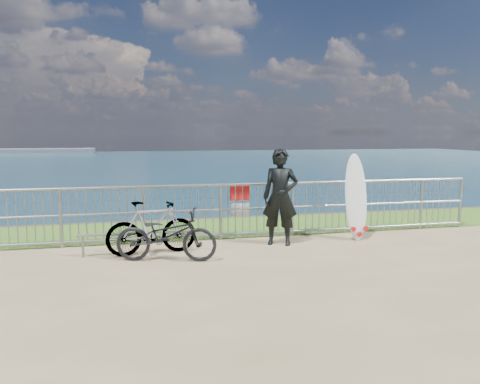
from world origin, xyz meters
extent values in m
plane|color=#34641B|center=(0.00, 2.70, 0.01)|extent=(120.00, 120.00, 0.00)
cube|color=brown|center=(0.00, 3.90, -2.50)|extent=(120.00, 0.30, 5.00)
plane|color=#1C4154|center=(0.00, 90.00, -5.00)|extent=(260.00, 260.00, 0.00)
cylinder|color=gray|center=(0.00, 1.60, 1.10)|extent=(10.00, 0.06, 0.06)
cylinder|color=gray|center=(0.00, 1.60, 0.61)|extent=(10.00, 0.05, 0.05)
cylinder|color=gray|center=(0.00, 1.60, 0.10)|extent=(10.00, 0.05, 0.05)
cylinder|color=gray|center=(-3.50, 1.60, 0.55)|extent=(0.06, 0.06, 1.10)
cylinder|color=gray|center=(-2.00, 1.60, 0.55)|extent=(0.06, 0.06, 1.10)
cylinder|color=gray|center=(-0.50, 1.60, 0.55)|extent=(0.06, 0.06, 1.10)
cylinder|color=gray|center=(1.00, 1.60, 0.55)|extent=(0.06, 0.06, 1.10)
cylinder|color=gray|center=(2.50, 1.60, 0.55)|extent=(0.06, 0.06, 1.10)
cylinder|color=gray|center=(4.00, 1.60, 0.55)|extent=(0.06, 0.06, 1.10)
cylinder|color=gray|center=(5.00, 1.60, 0.55)|extent=(0.06, 0.06, 1.10)
cube|color=red|center=(-0.09, 1.66, 0.92)|extent=(0.42, 0.02, 0.30)
cube|color=white|center=(-0.09, 1.66, 0.92)|extent=(0.38, 0.01, 0.08)
cube|color=white|center=(-0.09, 1.66, 0.58)|extent=(0.36, 0.02, 0.26)
imported|color=black|center=(0.53, 0.94, 0.91)|extent=(0.79, 0.67, 1.83)
ellipsoid|color=white|center=(2.15, 1.06, 0.86)|extent=(0.48, 0.44, 1.72)
cone|color=red|center=(2.02, 0.94, 0.24)|extent=(0.10, 0.19, 0.10)
cone|color=red|center=(2.28, 0.94, 0.24)|extent=(0.10, 0.19, 0.10)
cone|color=red|center=(2.15, 0.94, 0.13)|extent=(0.10, 0.19, 0.10)
imported|color=black|center=(-1.67, 0.26, 0.44)|extent=(1.77, 1.01, 0.88)
imported|color=black|center=(-1.89, 0.75, 0.48)|extent=(1.63, 0.66, 0.95)
cylinder|color=gray|center=(-2.17, 0.80, 0.38)|extent=(1.96, 0.05, 0.05)
cylinder|color=gray|center=(-3.05, 0.80, 0.19)|extent=(0.04, 0.04, 0.38)
cylinder|color=gray|center=(-1.29, 0.80, 0.19)|extent=(0.04, 0.04, 0.38)
camera|label=1|loc=(-2.20, -7.41, 2.13)|focal=35.00mm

